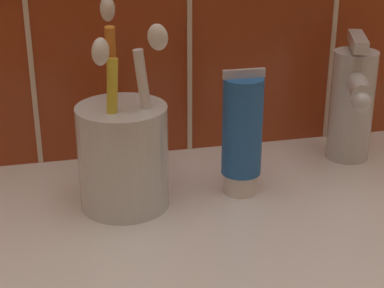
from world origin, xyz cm
name	(u,v)px	position (x,y,z in cm)	size (l,w,h in cm)	color
sink_counter	(213,231)	(0.00, 0.00, 1.00)	(63.51, 32.72, 2.00)	white
toothbrush_cup	(123,152)	(-6.93, 4.83, 7.09)	(8.22, 8.89, 18.18)	silver
toothpaste_tube	(242,134)	(3.97, 4.82, 7.86)	(3.86, 3.68, 11.96)	white
sink_faucet	(353,101)	(17.22, 9.62, 8.33)	(5.31, 9.93, 13.03)	silver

